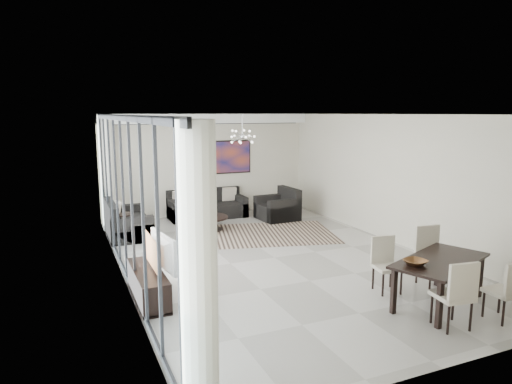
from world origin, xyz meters
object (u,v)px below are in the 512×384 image
sofa_main (207,208)px  dining_table (440,265)px  coffee_table (208,222)px  tv_console (148,285)px  television (157,252)px

sofa_main → dining_table: 7.33m
coffee_table → tv_console: (-2.18, -3.76, 0.04)m
television → dining_table: (3.91, -1.97, -0.12)m
sofa_main → television: television is taller
tv_console → sofa_main: bearing=63.3°
tv_console → coffee_table: bearing=59.9°
tv_console → television: size_ratio=1.53×
sofa_main → dining_table: (1.47, -7.17, 0.37)m
sofa_main → tv_console: 5.78m
television → tv_console: bearing=70.4°
television → dining_table: bearing=-125.3°
sofa_main → tv_console: bearing=-116.7°
television → coffee_table: bearing=-36.5°
coffee_table → sofa_main: size_ratio=0.47×
sofa_main → dining_table: bearing=-78.4°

